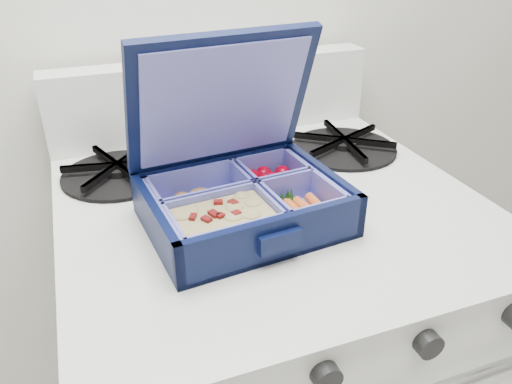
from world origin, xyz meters
name	(u,v)px	position (x,y,z in m)	size (l,w,h in m)	color
bento_box	(243,204)	(-0.75, 1.66, 0.84)	(0.23, 0.18, 0.05)	black
burner_grate	(344,143)	(-0.53, 1.81, 0.82)	(0.17, 0.17, 0.02)	black
burner_grate_rear	(118,170)	(-0.88, 1.84, 0.82)	(0.16, 0.16, 0.02)	black
fork	(266,172)	(-0.68, 1.77, 0.82)	(0.03, 0.19, 0.01)	#AFAFB1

